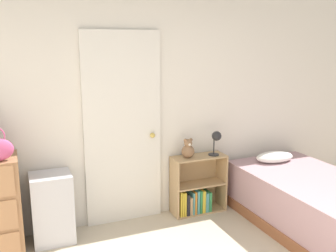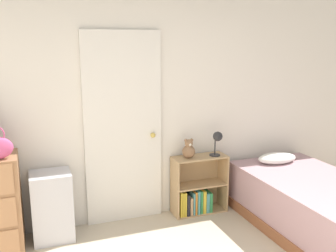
{
  "view_description": "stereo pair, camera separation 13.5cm",
  "coord_description": "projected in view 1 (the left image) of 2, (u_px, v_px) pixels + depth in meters",
  "views": [
    {
      "loc": [
        -1.12,
        -1.53,
        1.92
      ],
      "look_at": [
        0.35,
        2.01,
        1.08
      ],
      "focal_mm": 40.0,
      "sensor_mm": 36.0,
      "label": 1
    },
    {
      "loc": [
        -0.99,
        -1.58,
        1.92
      ],
      "look_at": [
        0.35,
        2.01,
        1.08
      ],
      "focal_mm": 40.0,
      "sensor_mm": 36.0,
      "label": 2
    }
  ],
  "objects": [
    {
      "name": "desk_lamp",
      "position": [
        216.0,
        138.0,
        4.25
      ],
      "size": [
        0.14,
        0.13,
        0.28
      ],
      "color": "#262628",
      "rests_on": "bookshelf"
    },
    {
      "name": "bookshelf",
      "position": [
        195.0,
        191.0,
        4.34
      ],
      "size": [
        0.63,
        0.25,
        0.67
      ],
      "color": "tan",
      "rests_on": "ground_plane"
    },
    {
      "name": "storage_bin",
      "position": [
        52.0,
        208.0,
        3.68
      ],
      "size": [
        0.39,
        0.34,
        0.7
      ],
      "color": "silver",
      "rests_on": "ground_plane"
    },
    {
      "name": "wall_back",
      "position": [
        128.0,
        106.0,
        4.0
      ],
      "size": [
        10.0,
        0.06,
        2.55
      ],
      "color": "silver",
      "rests_on": "ground_plane"
    },
    {
      "name": "door_closed",
      "position": [
        123.0,
        130.0,
        3.98
      ],
      "size": [
        0.84,
        0.09,
        2.07
      ],
      "color": "silver",
      "rests_on": "ground_plane"
    },
    {
      "name": "bed",
      "position": [
        314.0,
        204.0,
        3.95
      ],
      "size": [
        1.09,
        1.93,
        0.65
      ],
      "color": "brown",
      "rests_on": "ground_plane"
    },
    {
      "name": "teddy_bear",
      "position": [
        188.0,
        149.0,
        4.19
      ],
      "size": [
        0.15,
        0.15,
        0.22
      ],
      "color": "#8C6647",
      "rests_on": "bookshelf"
    }
  ]
}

